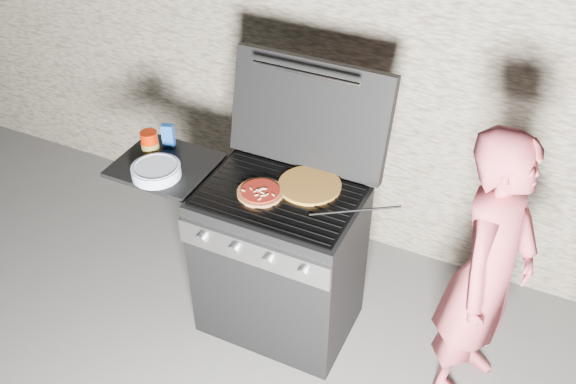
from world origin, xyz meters
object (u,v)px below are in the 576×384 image
at_px(gas_grill, 239,249).
at_px(pizza_topped, 260,192).
at_px(person, 488,274).
at_px(sauce_jar, 150,143).

height_order(gas_grill, pizza_topped, pizza_topped).
relative_size(gas_grill, person, 0.88).
bearing_deg(sauce_jar, pizza_topped, -5.19).
bearing_deg(gas_grill, person, 2.79).
distance_m(gas_grill, person, 1.32).
bearing_deg(person, gas_grill, 106.77).
height_order(pizza_topped, person, person).
bearing_deg(gas_grill, sauce_jar, 176.10).
xyz_separation_m(pizza_topped, person, (1.12, 0.09, -0.16)).
height_order(gas_grill, sauce_jar, sauce_jar).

